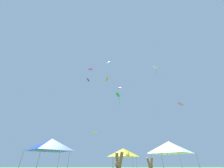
{
  "coord_description": "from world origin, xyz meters",
  "views": [
    {
      "loc": [
        -0.26,
        -5.98,
        1.61
      ],
      "look_at": [
        0.35,
        16.9,
        15.54
      ],
      "focal_mm": 20.78,
      "sensor_mm": 36.0,
      "label": 1
    }
  ],
  "objects": [
    {
      "name": "kite_pink_box",
      "position": [
        14.2,
        17.9,
        11.64
      ],
      "size": [
        1.01,
        1.09,
        1.08
      ],
      "color": "pink"
    },
    {
      "name": "kite_white_diamond",
      "position": [
        -0.67,
        21.52,
        25.46
      ],
      "size": [
        1.4,
        1.38,
        1.3
      ],
      "color": "white"
    },
    {
      "name": "kite_magenta_diamond",
      "position": [
        2.25,
        20.43,
        16.73
      ],
      "size": [
        1.6,
        1.7,
        0.8
      ],
      "color": "#D6389E"
    },
    {
      "name": "kite_black_delta",
      "position": [
        -6.62,
        27.31,
        23.27
      ],
      "size": [
        0.96,
        1.2,
        0.93
      ],
      "color": "black"
    },
    {
      "name": "kite_cyan_diamond",
      "position": [
        -5.88,
        25.97,
        26.21
      ],
      "size": [
        0.57,
        0.62,
        0.49
      ],
      "color": "#2DB7CC"
    },
    {
      "name": "kite_green_box",
      "position": [
        1.53,
        16.44,
        12.75
      ],
      "size": [
        0.87,
        0.96,
        2.38
      ],
      "color": "green"
    },
    {
      "name": "canopy_tent_white",
      "position": [
        5.29,
        6.81,
        2.79
      ],
      "size": [
        3.07,
        3.07,
        3.28
      ],
      "color": "#9E9EA3",
      "rests_on": "ground"
    },
    {
      "name": "kite_lime_delta",
      "position": [
        -3.73,
        28.99,
        8.33
      ],
      "size": [
        1.44,
        1.44,
        0.45
      ],
      "color": "#75D138"
    },
    {
      "name": "canopy_tent_blue",
      "position": [
        -5.92,
        8.17,
        3.13
      ],
      "size": [
        3.44,
        3.44,
        3.68
      ],
      "color": "#9E9EA3",
      "rests_on": "ground"
    },
    {
      "name": "canopy_tent_yellow",
      "position": [
        1.7,
        12.7,
        2.72
      ],
      "size": [
        3.0,
        3.0,
        3.21
      ],
      "color": "#9E9EA3",
      "rests_on": "ground"
    },
    {
      "name": "kite_orange_delta",
      "position": [
        -0.68,
        12.25,
        13.64
      ],
      "size": [
        0.61,
        0.98,
        0.9
      ],
      "color": "orange"
    },
    {
      "name": "kite_magenta_delta",
      "position": [
        -4.99,
        20.13,
        21.86
      ],
      "size": [
        1.3,
        1.29,
        0.49
      ],
      "color": "#D6389E"
    },
    {
      "name": "kite_white_box",
      "position": [
        11.54,
        20.2,
        22.9
      ],
      "size": [
        1.11,
        0.9,
        2.51
      ],
      "color": "white"
    }
  ]
}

